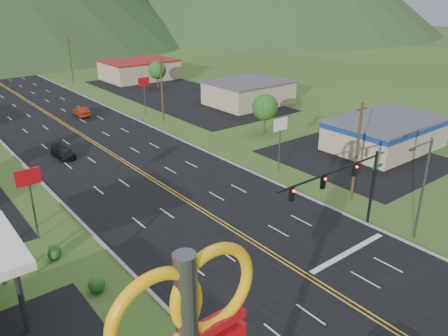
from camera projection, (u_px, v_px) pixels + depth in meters
traffic_signal at (346, 181)px, 35.75m from camera, size 13.10×0.43×7.00m
streetlight_east at (422, 183)px, 35.60m from camera, size 3.28×0.25×9.00m
building_east_near at (385, 132)px, 58.42m from camera, size 15.40×10.40×4.10m
building_east_mid at (248, 93)px, 81.39m from camera, size 14.40×11.40×4.30m
building_east_far at (139, 70)px, 104.47m from camera, size 16.40×12.40×4.50m
pole_sign_west_a at (29, 185)px, 35.70m from camera, size 2.00×0.18×6.40m
pole_sign_east_a at (280, 130)px, 49.77m from camera, size 2.00×0.18×6.40m
pole_sign_east_b at (144, 86)px, 73.01m from camera, size 2.00×0.18×6.40m
tree_east_a at (265, 107)px, 64.10m from camera, size 3.84×3.84×5.82m
tree_east_b at (157, 70)px, 94.00m from camera, size 3.84×3.84×5.82m
utility_pole_a at (357, 152)px, 42.77m from camera, size 1.60×0.28×10.00m
utility_pole_b at (162, 90)px, 69.64m from camera, size 1.60×0.28×10.00m
utility_pole_c at (71, 61)px, 98.69m from camera, size 1.60×0.28×10.00m
utility_pole_d at (21, 45)px, 127.73m from camera, size 1.60×0.28×10.00m
car_dark_mid at (63, 152)px, 55.55m from camera, size 2.15×4.67×1.32m
car_red_far at (81, 112)px, 73.83m from camera, size 1.96×4.85×1.57m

